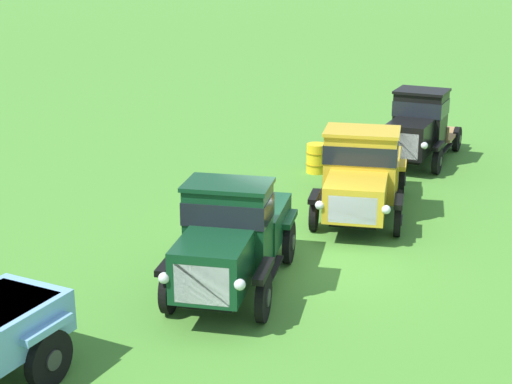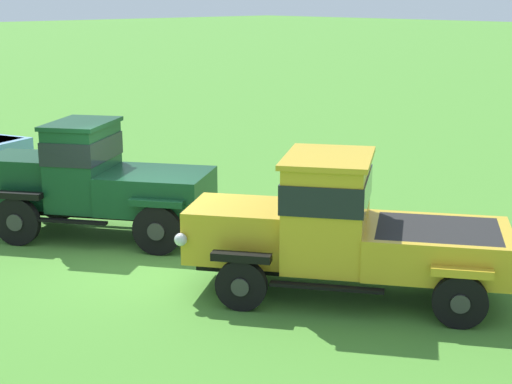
# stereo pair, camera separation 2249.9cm
# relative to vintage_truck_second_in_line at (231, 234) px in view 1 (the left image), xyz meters

# --- Properties ---
(ground_plane) EXTENTS (240.00, 240.00, 0.00)m
(ground_plane) POSITION_rel_vintage_truck_second_in_line_xyz_m (1.81, -0.14, -1.14)
(ground_plane) COLOR #47842D
(vintage_truck_second_in_line) EXTENTS (4.54, 3.83, 2.25)m
(vintage_truck_second_in_line) POSITION_rel_vintage_truck_second_in_line_xyz_m (0.00, 0.00, 0.00)
(vintage_truck_second_in_line) COLOR black
(vintage_truck_second_in_line) RESTS_ON ground
(vintage_truck_midrow_center) EXTENTS (5.08, 4.25, 2.22)m
(vintage_truck_midrow_center) POSITION_rel_vintage_truck_second_in_line_xyz_m (5.31, 1.11, -0.04)
(vintage_truck_midrow_center) COLOR black
(vintage_truck_midrow_center) RESTS_ON ground
(vintage_truck_far_side) EXTENTS (4.89, 3.16, 2.26)m
(vintage_truck_far_side) POSITION_rel_vintage_truck_second_in_line_xyz_m (10.23, 2.90, 0.03)
(vintage_truck_far_side) COLOR black
(vintage_truck_far_side) RESTS_ON ground
(oil_drum_beside_row) EXTENTS (0.62, 0.62, 0.87)m
(oil_drum_beside_row) POSITION_rel_vintage_truck_second_in_line_xyz_m (7.27, 4.36, -0.71)
(oil_drum_beside_row) COLOR gold
(oil_drum_beside_row) RESTS_ON ground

